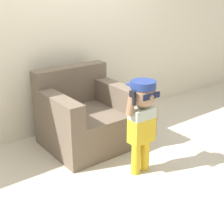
% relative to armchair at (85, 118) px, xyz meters
% --- Properties ---
extents(ground_plane, '(10.00, 10.00, 0.00)m').
position_rel_armchair_xyz_m(ground_plane, '(0.23, -0.22, -0.34)').
color(ground_plane, beige).
extents(wall_back, '(10.00, 0.05, 2.60)m').
position_rel_armchair_xyz_m(wall_back, '(0.23, 0.60, 0.96)').
color(wall_back, beige).
rests_on(wall_back, ground_plane).
extents(armchair, '(0.96, 0.91, 0.91)m').
position_rel_armchair_xyz_m(armchair, '(0.00, 0.00, 0.00)').
color(armchair, '#6B5B4C').
rests_on(armchair, ground_plane).
extents(person_child, '(0.40, 0.30, 0.98)m').
position_rel_armchair_xyz_m(person_child, '(0.11, -0.88, 0.31)').
color(person_child, gold).
rests_on(person_child, ground_plane).
extents(side_table, '(0.29, 0.29, 0.41)m').
position_rel_armchair_xyz_m(side_table, '(0.77, 0.06, -0.09)').
color(side_table, '#333333').
rests_on(side_table, ground_plane).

